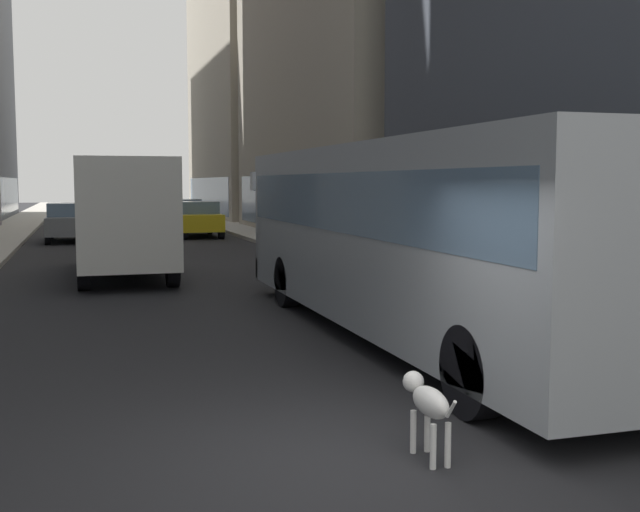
{
  "coord_description": "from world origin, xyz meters",
  "views": [
    {
      "loc": [
        -2.19,
        -6.32,
        2.47
      ],
      "look_at": [
        1.12,
        4.45,
        1.4
      ],
      "focal_mm": 43.4,
      "sensor_mm": 36.0,
      "label": 1
    }
  ],
  "objects": [
    {
      "name": "sidewalk_left",
      "position": [
        -5.7,
        35.0,
        0.07
      ],
      "size": [
        2.4,
        110.0,
        0.15
      ],
      "primitive_type": "cube",
      "color": "#ADA89E",
      "rests_on": "ground"
    },
    {
      "name": "car_silver_sedan",
      "position": [
        1.2,
        43.62,
        0.82
      ],
      "size": [
        1.78,
        4.28,
        1.62
      ],
      "color": "#B7BABF",
      "rests_on": "ground"
    },
    {
      "name": "transit_bus",
      "position": [
        2.8,
        4.95,
        1.78
      ],
      "size": [
        2.78,
        11.53,
        3.05
      ],
      "color": "#999EA3",
      "rests_on": "ground"
    },
    {
      "name": "car_yellow_taxi",
      "position": [
        2.8,
        28.89,
        0.82
      ],
      "size": [
        1.83,
        4.13,
        1.62
      ],
      "color": "yellow",
      "rests_on": "ground"
    },
    {
      "name": "car_grey_wagon",
      "position": [
        -2.8,
        27.8,
        0.82
      ],
      "size": [
        1.7,
        4.31,
        1.62
      ],
      "color": "slate",
      "rests_on": "ground"
    },
    {
      "name": "ground_plane",
      "position": [
        0.0,
        35.0,
        0.0
      ],
      "size": [
        120.0,
        120.0,
        0.0
      ],
      "primitive_type": "plane",
      "color": "#232326"
    },
    {
      "name": "sidewalk_right",
      "position": [
        5.7,
        35.0,
        0.07
      ],
      "size": [
        2.4,
        110.0,
        0.15
      ],
      "primitive_type": "cube",
      "color": "#ADA89E",
      "rests_on": "ground"
    },
    {
      "name": "car_black_suv",
      "position": [
        2.8,
        33.93,
        0.82
      ],
      "size": [
        1.71,
        4.53,
        1.62
      ],
      "color": "black",
      "rests_on": "ground"
    },
    {
      "name": "car_white_van",
      "position": [
        -1.2,
        35.35,
        0.82
      ],
      "size": [
        1.83,
        4.09,
        1.62
      ],
      "color": "silver",
      "rests_on": "ground"
    },
    {
      "name": "dalmatian_dog",
      "position": [
        0.72,
        -0.13,
        0.51
      ],
      "size": [
        0.22,
        0.96,
        0.72
      ],
      "color": "white",
      "rests_on": "ground"
    },
    {
      "name": "box_truck",
      "position": [
        -1.2,
        14.69,
        1.67
      ],
      "size": [
        2.3,
        7.5,
        3.05
      ],
      "color": "silver",
      "rests_on": "ground"
    }
  ]
}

